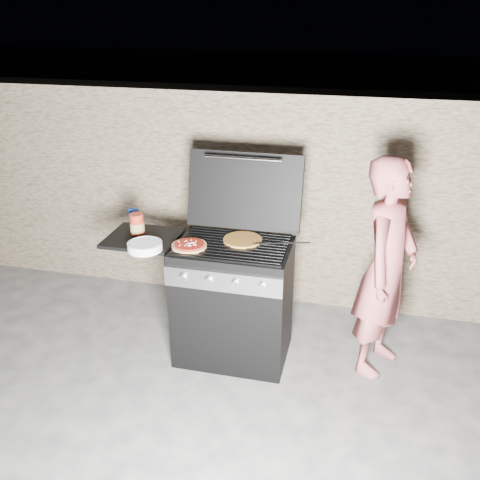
% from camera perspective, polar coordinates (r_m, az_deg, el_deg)
% --- Properties ---
extents(ground, '(50.00, 50.00, 0.00)m').
position_cam_1_polar(ground, '(4.16, -0.69, -11.95)').
color(ground, '#3C3C3C').
extents(stone_wall, '(8.00, 0.35, 1.80)m').
position_cam_1_polar(stone_wall, '(4.64, 2.43, 4.70)').
color(stone_wall, '#847559').
rests_on(stone_wall, ground).
extents(gas_grill, '(1.34, 0.79, 0.91)m').
position_cam_1_polar(gas_grill, '(3.96, -4.25, -6.11)').
color(gas_grill, black).
rests_on(gas_grill, ground).
extents(pizza_topped, '(0.28, 0.28, 0.03)m').
position_cam_1_polar(pizza_topped, '(3.66, -5.44, -0.54)').
color(pizza_topped, tan).
rests_on(pizza_topped, gas_grill).
extents(pizza_plain, '(0.34, 0.34, 0.01)m').
position_cam_1_polar(pizza_plain, '(3.74, 0.29, 0.03)').
color(pizza_plain, gold).
rests_on(pizza_plain, gas_grill).
extents(sauce_jar, '(0.10, 0.10, 0.15)m').
position_cam_1_polar(sauce_jar, '(3.92, -10.92, 1.69)').
color(sauce_jar, maroon).
rests_on(sauce_jar, gas_grill).
extents(blue_carton, '(0.07, 0.06, 0.14)m').
position_cam_1_polar(blue_carton, '(4.05, -11.22, 2.33)').
color(blue_carton, '#0E39A6').
rests_on(blue_carton, gas_grill).
extents(plate_stack, '(0.27, 0.27, 0.05)m').
position_cam_1_polar(plate_stack, '(3.68, -10.11, -0.66)').
color(plate_stack, white).
rests_on(plate_stack, gas_grill).
extents(person, '(0.56, 0.67, 1.57)m').
position_cam_1_polar(person, '(3.77, 15.35, -2.98)').
color(person, '#B25256').
rests_on(person, ground).
extents(tongs, '(0.41, 0.05, 0.08)m').
position_cam_1_polar(tongs, '(3.61, 4.32, -0.39)').
color(tongs, black).
rests_on(tongs, gas_grill).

